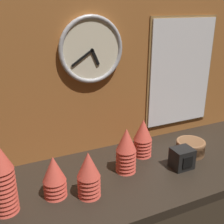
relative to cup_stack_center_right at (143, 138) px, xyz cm
name	(u,v)px	position (x,y,z in cm)	size (l,w,h in cm)	color
ground_plane	(142,172)	(-5.94, -9.75, -11.31)	(160.00, 56.00, 4.00)	black
wall_tiled_back	(117,42)	(-5.94, 16.75, 43.19)	(160.00, 3.00, 105.00)	#A3602D
cup_stack_center_right	(143,138)	(0.00, 0.00, 0.00)	(8.87, 8.87, 18.62)	#DB4C3D
cup_stack_left	(54,177)	(-45.83, -12.85, -0.85)	(8.87, 8.87, 16.93)	#DB4C3D
cup_stack_center_left	(89,174)	(-34.08, -18.10, 0.00)	(8.87, 8.87, 18.62)	#DB4C3D
cup_stack_center	(126,150)	(-13.56, -8.87, 0.85)	(8.87, 8.87, 20.31)	#DB4C3D
cup_stack_far_left	(2,178)	(-63.69, -13.96, 4.23)	(8.87, 8.87, 27.08)	#DB4C3D
bowl_stack_right	(190,147)	(21.94, -8.63, -5.59)	(13.98, 13.98, 6.92)	brown
wall_clock	(91,50)	(-19.74, 13.71, 40.67)	(29.67, 2.70, 29.67)	beige
menu_board	(181,73)	(30.68, 14.60, 25.23)	(40.49, 1.32, 58.01)	olive
napkin_dispenser	(182,158)	(10.31, -16.92, -4.62)	(9.29, 8.14, 9.38)	black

